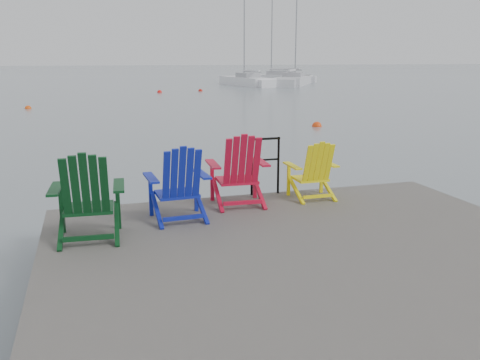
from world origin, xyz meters
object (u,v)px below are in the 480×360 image
object	(u,v)px
sailboat_far	(275,79)
buoy_c	(200,91)
chair_green	(87,196)
chair_red	(239,170)
buoy_b	(28,109)
buoy_d	(160,92)
sailboat_near	(246,82)
chair_blue	(179,183)
chair_yellow	(313,170)
handrail	(265,160)
sailboat_mid	(294,81)
buoy_a	(317,126)

from	to	relation	value
sailboat_far	buoy_c	world-z (taller)	sailboat_far
chair_green	chair_red	distance (m)	2.28
buoy_b	buoy_d	distance (m)	14.00
chair_red	sailboat_near	distance (m)	43.71
chair_blue	buoy_c	size ratio (longest dim) A/B	2.82
sailboat_near	buoy_d	bearing A→B (deg)	-148.07
chair_yellow	sailboat_far	world-z (taller)	sailboat_far
handrail	buoy_d	distance (m)	33.05
buoy_b	sailboat_far	bearing A→B (deg)	47.30
chair_green	chair_red	bearing A→B (deg)	26.54
chair_red	sailboat_near	size ratio (longest dim) A/B	0.09
sailboat_far	buoy_b	size ratio (longest dim) A/B	33.37
sailboat_far	buoy_b	xyz separation A→B (m)	(-23.44, -25.40, -0.36)
sailboat_mid	sailboat_near	bearing A→B (deg)	-144.37
sailboat_near	sailboat_far	world-z (taller)	sailboat_near
buoy_d	buoy_b	bearing A→B (deg)	-127.35
buoy_b	buoy_c	size ratio (longest dim) A/B	0.94
buoy_c	buoy_d	world-z (taller)	buoy_d
sailboat_near	buoy_c	bearing A→B (deg)	-138.30
buoy_c	buoy_a	bearing A→B (deg)	-90.88
chair_yellow	buoy_d	bearing A→B (deg)	86.48
sailboat_far	buoy_a	bearing A→B (deg)	-165.11
handrail	buoy_c	xyz separation A→B (m)	(6.30, 33.64, -1.04)
buoy_a	buoy_b	world-z (taller)	buoy_a
buoy_d	buoy_c	bearing A→B (deg)	12.11
sailboat_mid	sailboat_far	bearing A→B (deg)	121.15
buoy_c	buoy_b	bearing A→B (deg)	-135.12
sailboat_far	buoy_d	world-z (taller)	sailboat_far
buoy_a	sailboat_far	bearing A→B (deg)	71.93
handrail	chair_green	xyz separation A→B (m)	(-2.67, -1.37, -0.00)
chair_blue	chair_red	world-z (taller)	chair_red
handrail	buoy_a	size ratio (longest dim) A/B	2.38
sailboat_near	chair_red	bearing A→B (deg)	-116.13
chair_blue	sailboat_mid	distance (m)	46.73
sailboat_near	buoy_d	xyz separation A→B (m)	(-9.68, -8.29, -0.36)
chair_blue	chair_green	bearing A→B (deg)	-162.06
chair_yellow	buoy_d	size ratio (longest dim) A/B	2.32
handrail	chair_yellow	xyz separation A→B (m)	(0.61, -0.47, -0.09)
chair_yellow	sailboat_near	size ratio (longest dim) A/B	0.08
buoy_c	chair_blue	bearing A→B (deg)	-102.75
chair_red	sailboat_far	world-z (taller)	sailboat_far
buoy_d	chair_green	bearing A→B (deg)	-99.21
chair_red	chair_yellow	xyz separation A→B (m)	(1.18, 0.02, -0.08)
handrail	buoy_a	distance (m)	12.34
sailboat_mid	sailboat_far	size ratio (longest dim) A/B	1.21
chair_red	chair_yellow	bearing A→B (deg)	4.33
chair_blue	buoy_a	xyz separation A→B (m)	(7.48, 11.70, -1.01)
buoy_b	buoy_c	xyz separation A→B (m)	(11.91, 11.86, 0.00)
chair_blue	buoy_d	size ratio (longest dim) A/B	2.63
chair_red	sailboat_far	distance (m)	51.10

